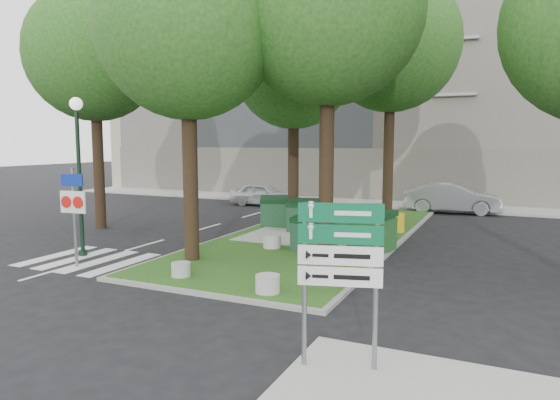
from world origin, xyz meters
The scene contains 23 objects.
ground centered at (0.00, 0.00, 0.00)m, with size 120.00×120.00×0.00m, color black.
median_island centered at (0.50, 8.00, 0.06)m, with size 6.00×16.00×0.12m, color #234413.
median_kerb centered at (0.50, 8.00, 0.05)m, with size 6.30×16.30×0.10m, color gray.
building_sidewalk centered at (0.00, 18.50, 0.06)m, with size 42.00×3.00×0.12m, color #999993.
zebra_crossing centered at (-3.75, 1.50, 0.01)m, with size 5.00×3.00×0.01m, color silver.
apartment_building centered at (0.00, 26.00, 8.00)m, with size 41.00×12.00×16.00m, color tan.
tree_median_near_left centered at (-1.41, 2.56, 7.32)m, with size 5.20×5.20×10.53m.
tree_median_mid centered at (-0.91, 9.06, 6.98)m, with size 4.80×4.80×9.99m.
tree_median_far centered at (2.29, 12.06, 8.32)m, with size 5.80×5.80×11.93m.
tree_street_left centered at (-8.41, 6.06, 7.65)m, with size 5.40×5.40×11.00m.
dumpster_a centered at (-1.77, 9.03, 0.72)m, with size 1.60×1.38×1.25m.
dumpster_b centered at (-0.17, 8.27, 0.73)m, with size 1.53×1.21×1.27m.
dumpster_c centered at (1.43, 4.99, 0.70)m, with size 1.44×1.12×1.21m.
dumpster_d centered at (3.00, 6.19, 0.74)m, with size 1.63×1.39×1.29m.
bollard_left centered at (-0.69, 0.83, 0.30)m, with size 0.50×0.50×0.36m, color #A2A39E.
bollard_right centered at (1.99, 0.50, 0.33)m, with size 0.58×0.58×0.41m, color #ABAAA5.
bollard_mid centered at (-0.05, 5.00, 0.33)m, with size 0.59×0.59×0.42m, color #ACABA6.
litter_bin centered at (3.20, 9.61, 0.49)m, with size 0.43×0.43×0.75m, color gold.
street_lamp centered at (-5.24, 1.89, 3.12)m, with size 0.40×0.40×4.97m.
traffic_sign_pole centered at (-4.32, 0.76, 1.84)m, with size 0.86×0.13×2.87m.
directional_sign centered at (4.70, -2.51, 1.83)m, with size 1.25×0.39×2.58m.
car_white centered at (-5.62, 15.50, 0.65)m, with size 1.52×3.79×1.29m, color silver.
car_silver centered at (4.43, 16.85, 0.77)m, with size 1.63×4.68×1.54m, color gray.
Camera 1 is at (6.97, -9.64, 3.62)m, focal length 32.00 mm.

